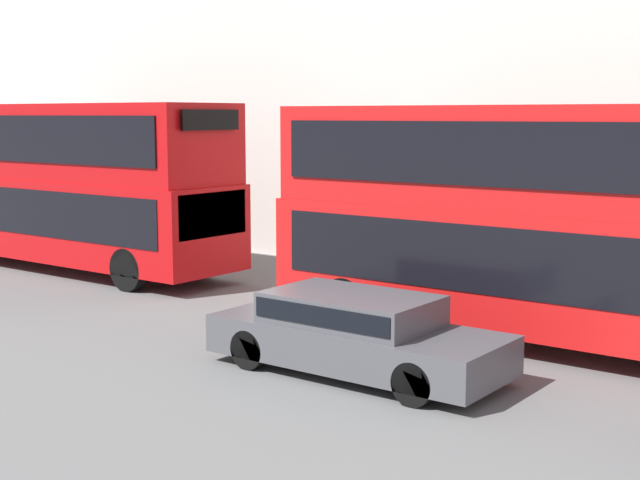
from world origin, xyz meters
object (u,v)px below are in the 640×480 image
Objects in this scene: bus_leading at (551,215)px; pedestrian at (98,223)px; car_hatchback at (355,331)px; bus_second_in_queue at (57,178)px.

pedestrian is (2.83, 15.49, -1.55)m from bus_leading.
car_hatchback is (-3.40, 1.73, -1.63)m from bus_leading.
bus_leading is 2.14× the size of car_hatchback.
bus_second_in_queue is 3.76m from pedestrian.
bus_second_in_queue is at bearing -146.28° from pedestrian.
bus_leading is at bearing -26.96° from car_hatchback.
pedestrian is at bearing 33.72° from bus_second_in_queue.
bus_second_in_queue is 12.46m from car_hatchback.
bus_second_in_queue is at bearing 90.00° from bus_leading.
bus_second_in_queue reaches higher than pedestrian.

